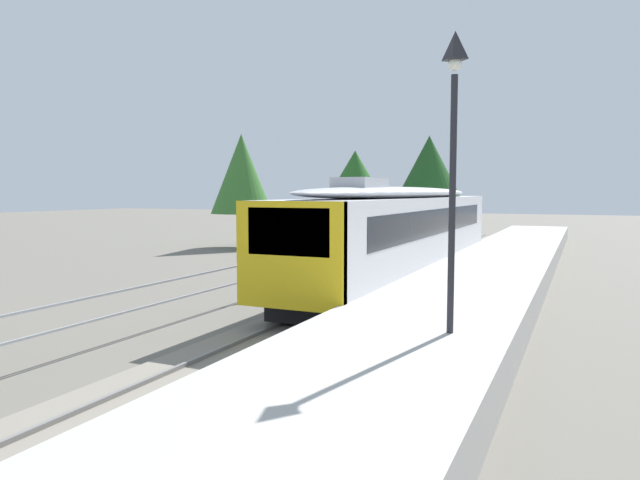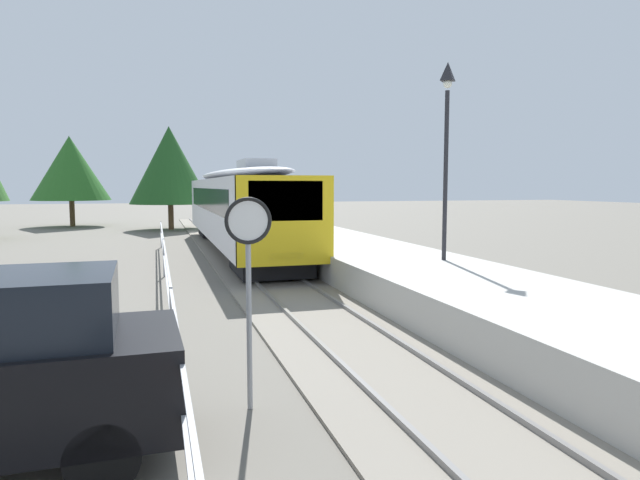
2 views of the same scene
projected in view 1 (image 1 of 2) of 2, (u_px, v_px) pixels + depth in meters
The scene contains 8 objects.
ground_plane at pixel (269, 298), 18.92m from camera, with size 160.00×160.00×0.00m, color #6B665B.
track_rails at pixel (355, 305), 17.69m from camera, with size 3.20×60.00×0.14m.
commuter_train at pixel (403, 226), 22.14m from camera, with size 2.82×19.14×3.74m.
station_platform at pixel (463, 299), 16.31m from camera, with size 3.90×60.00×0.90m, color #B7B5AD.
platform_lamp_mid_platform at pixel (454, 125), 10.26m from camera, with size 0.34×0.34×5.35m.
tree_behind_carpark at pixel (429, 178), 35.86m from camera, with size 5.34×5.34×6.90m.
tree_behind_station_far at pixel (242, 174), 36.01m from camera, with size 3.84×3.84×7.02m.
tree_distant_left at pixel (355, 182), 43.27m from camera, with size 5.47×5.47×6.52m.
Camera 1 is at (6.26, 5.66, 3.45)m, focal length 32.70 mm.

